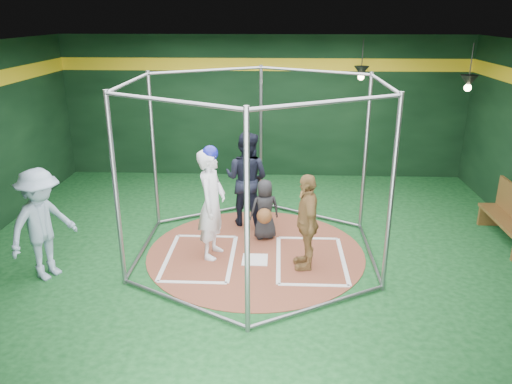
{
  "coord_description": "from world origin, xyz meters",
  "views": [
    {
      "loc": [
        0.37,
        -7.89,
        3.99
      ],
      "look_at": [
        0.0,
        0.1,
        1.1
      ],
      "focal_mm": 35.0,
      "sensor_mm": 36.0,
      "label": 1
    }
  ],
  "objects_px": {
    "batter_figure": "(212,203)",
    "dugout_bench": "(512,216)",
    "umpire": "(247,179)",
    "visitor_leopard": "(307,222)"
  },
  "relations": [
    {
      "from": "batter_figure",
      "to": "dugout_bench",
      "type": "bearing_deg",
      "value": 8.47
    },
    {
      "from": "umpire",
      "to": "dugout_bench",
      "type": "distance_m",
      "value": 4.92
    },
    {
      "from": "batter_figure",
      "to": "visitor_leopard",
      "type": "distance_m",
      "value": 1.62
    },
    {
      "from": "batter_figure",
      "to": "dugout_bench",
      "type": "relative_size",
      "value": 1.13
    },
    {
      "from": "visitor_leopard",
      "to": "umpire",
      "type": "distance_m",
      "value": 2.06
    },
    {
      "from": "batter_figure",
      "to": "umpire",
      "type": "relative_size",
      "value": 1.05
    },
    {
      "from": "visitor_leopard",
      "to": "dugout_bench",
      "type": "height_order",
      "value": "visitor_leopard"
    },
    {
      "from": "visitor_leopard",
      "to": "batter_figure",
      "type": "bearing_deg",
      "value": -106.9
    },
    {
      "from": "batter_figure",
      "to": "visitor_leopard",
      "type": "xyz_separation_m",
      "value": [
        1.58,
        -0.33,
        -0.17
      ]
    },
    {
      "from": "batter_figure",
      "to": "visitor_leopard",
      "type": "bearing_deg",
      "value": -11.92
    }
  ]
}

